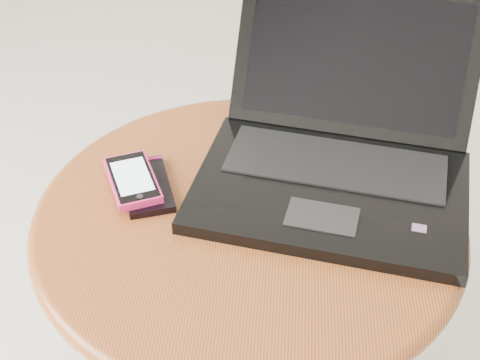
{
  "coord_description": "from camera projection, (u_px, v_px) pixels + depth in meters",
  "views": [
    {
      "loc": [
        -0.02,
        -0.64,
        1.14
      ],
      "look_at": [
        -0.08,
        0.1,
        0.55
      ],
      "focal_mm": 52.19,
      "sensor_mm": 36.0,
      "label": 1
    }
  ],
  "objects": [
    {
      "name": "table",
      "position": [
        248.0,
        263.0,
        1.05
      ],
      "size": [
        0.62,
        0.62,
        0.49
      ],
      "color": "#522A18",
      "rests_on": "ground"
    },
    {
      "name": "phone_pink",
      "position": [
        132.0,
        180.0,
        1.01
      ],
      "size": [
        0.11,
        0.13,
        0.01
      ],
      "color": "#EC2673",
      "rests_on": "phone_black"
    },
    {
      "name": "laptop",
      "position": [
        337.0,
        151.0,
        1.03
      ],
      "size": [
        0.44,
        0.45,
        0.23
      ],
      "color": "black",
      "rests_on": "table"
    },
    {
      "name": "phone_black",
      "position": [
        147.0,
        186.0,
        1.02
      ],
      "size": [
        0.1,
        0.14,
        0.01
      ],
      "color": "black",
      "rests_on": "table"
    }
  ]
}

